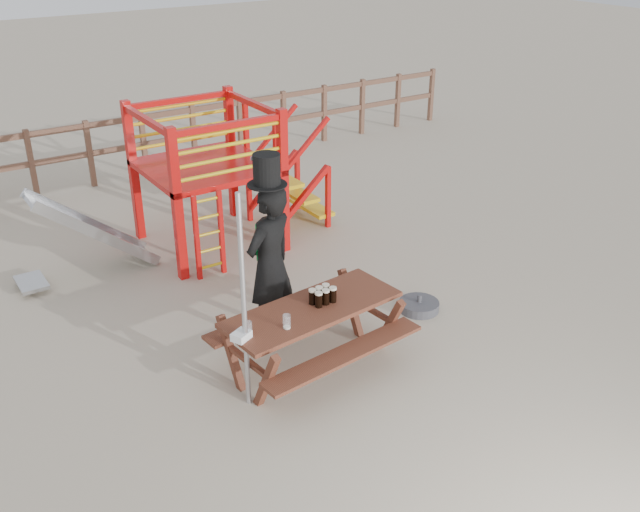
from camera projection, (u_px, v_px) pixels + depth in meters
The scene contains 10 objects.
ground at pixel (337, 362), 7.89m from camera, with size 60.00×60.00×0.00m, color tan.
back_fence at pixel (116, 142), 12.81m from camera, with size 15.09×0.09×1.20m.
playground_fort at pixel (202, 177), 10.16m from camera, with size 4.71×1.84×2.10m.
picnic_table at pixel (312, 330), 7.61m from camera, with size 2.07×1.52×0.75m.
man_with_hat at pixel (270, 261), 7.91m from camera, with size 0.81×0.67×2.24m.
metal_pole at pixel (244, 305), 6.75m from camera, with size 0.05×0.05×2.28m, color #B2B2B7.
parasol_base at pixel (419, 306), 8.89m from camera, with size 0.50×0.50×0.21m.
paper_bag at pixel (241, 336), 6.91m from camera, with size 0.18×0.14×0.08m, color white.
stout_pints at pixel (322, 295), 7.53m from camera, with size 0.29×0.19×0.17m.
empty_glasses at pixel (268, 326), 7.02m from camera, with size 0.46×0.18×0.15m.
Camera 1 is at (-3.77, -5.37, 4.54)m, focal length 40.00 mm.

